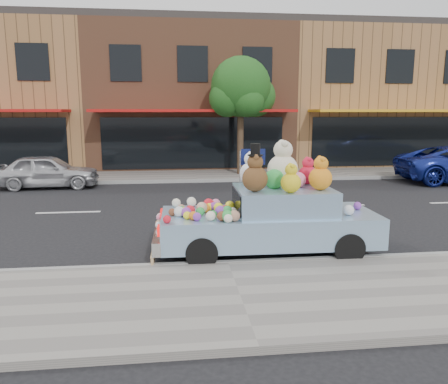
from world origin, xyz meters
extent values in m
plane|color=black|center=(0.00, 0.00, 0.00)|extent=(120.00, 120.00, 0.00)
cube|color=gray|center=(0.00, -6.50, 0.06)|extent=(60.00, 3.00, 0.12)
cube|color=gray|center=(0.00, 6.50, 0.06)|extent=(60.00, 3.00, 0.12)
cube|color=gray|center=(0.00, -5.00, 0.07)|extent=(60.00, 0.12, 0.13)
cube|color=gray|center=(0.00, 5.00, 0.07)|extent=(60.00, 0.12, 0.13)
cube|color=black|center=(-7.00, 7.98, 5.00)|extent=(1.40, 0.06, 1.60)
cube|color=#90593D|center=(0.00, 12.00, 3.50)|extent=(10.00, 8.00, 7.00)
cube|color=#332D2B|center=(0.00, 12.00, 7.15)|extent=(10.00, 8.00, 0.30)
cube|color=black|center=(0.00, 7.98, 1.40)|extent=(8.50, 0.06, 2.40)
cube|color=#AF1210|center=(0.00, 7.10, 2.90)|extent=(9.00, 1.80, 0.12)
cube|color=black|center=(-3.00, 7.98, 5.00)|extent=(1.40, 0.06, 1.60)
cube|color=black|center=(0.00, 7.98, 5.00)|extent=(1.40, 0.06, 1.60)
cube|color=black|center=(3.00, 7.98, 5.00)|extent=(1.40, 0.06, 1.60)
cube|color=olive|center=(10.00, 12.00, 3.50)|extent=(10.00, 8.00, 7.00)
cube|color=#332D2B|center=(10.00, 12.00, 7.15)|extent=(10.00, 8.00, 0.30)
cube|color=black|center=(10.00, 7.98, 1.40)|extent=(8.50, 0.06, 2.40)
cube|color=gold|center=(10.00, 7.10, 2.90)|extent=(9.00, 1.80, 0.12)
cube|color=black|center=(7.00, 7.98, 5.00)|extent=(1.40, 0.06, 1.60)
cube|color=black|center=(10.00, 7.98, 5.00)|extent=(1.40, 0.06, 1.60)
cylinder|color=#38281C|center=(2.00, 6.50, 1.60)|extent=(0.28, 0.28, 3.20)
sphere|color=#164915|center=(2.00, 6.50, 3.92)|extent=(2.60, 2.60, 2.60)
sphere|color=#164915|center=(2.70, 6.80, 3.52)|extent=(1.80, 1.80, 1.80)
sphere|color=#164915|center=(1.40, 6.30, 3.42)|extent=(1.60, 1.60, 1.60)
sphere|color=#164915|center=(2.20, 5.90, 3.32)|extent=(1.40, 1.40, 1.40)
sphere|color=#164915|center=(1.70, 7.10, 3.62)|extent=(1.60, 1.60, 1.60)
imported|color=silver|center=(-5.72, 4.36, 0.64)|extent=(3.80, 1.63, 1.28)
cylinder|color=black|center=(2.32, -5.03, 0.30)|extent=(0.60, 0.21, 0.60)
cylinder|color=black|center=(2.34, -3.47, 0.30)|extent=(0.60, 0.21, 0.60)
cylinder|color=black|center=(-0.48, -4.98, 0.30)|extent=(0.60, 0.21, 0.60)
cylinder|color=black|center=(-0.46, -3.42, 0.30)|extent=(0.60, 0.21, 0.60)
cube|color=#8AAECE|center=(0.93, -4.23, 0.55)|extent=(4.33, 1.78, 0.60)
cube|color=#8AAECE|center=(1.23, -4.23, 1.10)|extent=(1.93, 1.53, 0.50)
cube|color=silver|center=(-1.29, -4.19, 0.40)|extent=(0.19, 1.78, 0.26)
cube|color=red|center=(-1.25, -4.87, 0.72)|extent=(0.07, 0.28, 0.16)
cube|color=red|center=(-1.23, -3.51, 0.72)|extent=(0.07, 0.28, 0.16)
cube|color=black|center=(0.28, -4.22, 1.10)|extent=(0.06, 1.30, 0.40)
sphere|color=#503117|center=(0.57, -4.57, 1.60)|extent=(0.50, 0.50, 0.50)
sphere|color=#503117|center=(0.57, -4.57, 1.92)|extent=(0.31, 0.31, 0.31)
sphere|color=#503117|center=(0.57, -4.68, 2.02)|extent=(0.12, 0.12, 0.12)
sphere|color=#503117|center=(0.57, -4.46, 2.02)|extent=(0.12, 0.12, 0.12)
cylinder|color=black|center=(0.57, -4.57, 2.05)|extent=(0.29, 0.29, 0.02)
cylinder|color=black|center=(0.57, -4.57, 2.16)|extent=(0.18, 0.18, 0.22)
sphere|color=beige|center=(1.29, -3.88, 1.67)|extent=(0.64, 0.64, 0.64)
sphere|color=beige|center=(1.29, -3.88, 2.08)|extent=(0.40, 0.40, 0.40)
sphere|color=beige|center=(1.29, -4.02, 2.21)|extent=(0.15, 0.15, 0.15)
sphere|color=beige|center=(1.29, -3.74, 2.21)|extent=(0.15, 0.15, 0.15)
sphere|color=orange|center=(1.87, -4.54, 1.58)|extent=(0.45, 0.45, 0.45)
sphere|color=orange|center=(1.87, -4.54, 1.87)|extent=(0.28, 0.28, 0.28)
sphere|color=orange|center=(1.87, -4.64, 1.96)|extent=(0.11, 0.11, 0.11)
sphere|color=orange|center=(1.87, -4.45, 1.96)|extent=(0.11, 0.11, 0.11)
sphere|color=red|center=(1.84, -3.84, 1.55)|extent=(0.39, 0.39, 0.39)
sphere|color=red|center=(1.84, -3.84, 1.80)|extent=(0.24, 0.24, 0.24)
sphere|color=red|center=(1.84, -3.93, 1.88)|extent=(0.09, 0.09, 0.09)
sphere|color=red|center=(1.84, -3.76, 1.88)|extent=(0.09, 0.09, 0.09)
sphere|color=white|center=(0.64, -3.77, 1.59)|extent=(0.47, 0.47, 0.47)
sphere|color=white|center=(0.64, -3.77, 1.89)|extent=(0.29, 0.29, 0.29)
sphere|color=white|center=(0.64, -3.87, 1.99)|extent=(0.11, 0.11, 0.11)
sphere|color=white|center=(0.64, -3.67, 1.99)|extent=(0.11, 0.11, 0.11)
sphere|color=gold|center=(1.22, -4.78, 1.54)|extent=(0.38, 0.38, 0.38)
sphere|color=gold|center=(1.22, -4.78, 1.79)|extent=(0.24, 0.24, 0.24)
sphere|color=gold|center=(1.22, -4.87, 1.86)|extent=(0.09, 0.09, 0.09)
sphere|color=gold|center=(1.22, -4.70, 1.86)|extent=(0.09, 0.09, 0.09)
sphere|color=green|center=(1.03, -4.23, 1.53)|extent=(0.40, 0.40, 0.40)
sphere|color=#D46A91|center=(1.53, -4.19, 1.50)|extent=(0.32, 0.32, 0.32)
sphere|color=#C26612|center=(-0.61, -4.69, 0.94)|extent=(0.17, 0.17, 0.17)
sphere|color=red|center=(-1.10, -4.87, 0.92)|extent=(0.15, 0.15, 0.15)
sphere|color=beige|center=(-0.92, -3.51, 0.94)|extent=(0.19, 0.19, 0.19)
sphere|color=beige|center=(0.17, -4.46, 0.94)|extent=(0.17, 0.17, 0.17)
sphere|color=green|center=(-0.23, -4.55, 0.92)|extent=(0.15, 0.15, 0.15)
sphere|color=#D46A91|center=(-0.09, -3.70, 0.95)|extent=(0.20, 0.20, 0.20)
sphere|color=purple|center=(-0.55, -4.76, 0.93)|extent=(0.16, 0.16, 0.16)
sphere|color=red|center=(-0.57, -3.50, 0.92)|extent=(0.15, 0.15, 0.15)
sphere|color=purple|center=(-0.74, -4.29, 0.92)|extent=(0.13, 0.13, 0.13)
sphere|color=#966B52|center=(-0.86, -3.99, 0.92)|extent=(0.14, 0.14, 0.14)
sphere|color=yellow|center=(-0.25, -3.84, 0.92)|extent=(0.14, 0.14, 0.14)
sphere|color=red|center=(0.06, -4.10, 0.92)|extent=(0.14, 0.14, 0.14)
sphere|color=yellow|center=(-0.73, -4.61, 0.93)|extent=(0.15, 0.15, 0.15)
sphere|color=yellow|center=(-0.24, -3.91, 0.93)|extent=(0.15, 0.15, 0.15)
sphere|color=#966B52|center=(-0.83, -4.04, 0.94)|extent=(0.17, 0.17, 0.17)
sphere|color=silver|center=(-0.60, -3.48, 0.95)|extent=(0.20, 0.20, 0.20)
sphere|color=#5D2F1A|center=(-0.09, -4.82, 0.94)|extent=(0.19, 0.19, 0.19)
sphere|color=purple|center=(-0.08, -4.46, 0.96)|extent=(0.21, 0.21, 0.21)
sphere|color=silver|center=(-0.87, -4.38, 0.95)|extent=(0.20, 0.20, 0.20)
sphere|color=green|center=(-0.83, -4.09, 0.92)|extent=(0.15, 0.15, 0.15)
sphere|color=yellow|center=(0.18, -3.93, 0.95)|extent=(0.19, 0.19, 0.19)
sphere|color=beige|center=(-0.29, -4.78, 0.94)|extent=(0.19, 0.19, 0.19)
sphere|color=yellow|center=(-0.77, -4.29, 0.93)|extent=(0.16, 0.16, 0.16)
sphere|color=yellow|center=(-0.08, -4.09, 0.95)|extent=(0.20, 0.20, 0.20)
sphere|color=beige|center=(0.01, -4.97, 0.93)|extent=(0.16, 0.16, 0.16)
sphere|color=#C26612|center=(-0.34, -4.08, 0.94)|extent=(0.18, 0.18, 0.18)
sphere|color=#5D2F1A|center=(-1.01, -4.30, 0.92)|extent=(0.15, 0.15, 0.15)
sphere|color=beige|center=(-0.60, -3.51, 0.95)|extent=(0.20, 0.20, 0.20)
sphere|color=red|center=(-0.25, -3.76, 0.96)|extent=(0.22, 0.22, 0.22)
sphere|color=green|center=(-0.46, -4.37, 0.94)|extent=(0.17, 0.17, 0.17)
sphere|color=purple|center=(-0.74, -4.44, 0.95)|extent=(0.20, 0.20, 0.20)
sphere|color=green|center=(0.05, -4.48, 0.96)|extent=(0.21, 0.21, 0.21)
sphere|color=purple|center=(-0.16, -3.91, 0.94)|extent=(0.17, 0.17, 0.17)
sphere|color=green|center=(0.01, -4.87, 0.96)|extent=(0.22, 0.22, 0.22)
sphere|color=#966B52|center=(0.14, -4.87, 0.96)|extent=(0.21, 0.21, 0.21)
sphere|color=red|center=(-0.66, -4.26, 0.95)|extent=(0.19, 0.19, 0.19)
sphere|color=#D8A88C|center=(-0.42, -4.15, 0.97)|extent=(0.22, 0.22, 0.22)
sphere|color=red|center=(-1.28, -3.86, 0.60)|extent=(0.14, 0.14, 0.14)
sphere|color=silver|center=(-1.29, -4.03, 0.60)|extent=(0.14, 0.14, 0.14)
sphere|color=#966B52|center=(-1.29, -3.95, 0.60)|extent=(0.14, 0.14, 0.14)
sphere|color=#D46A91|center=(-1.28, -3.44, 0.61)|extent=(0.16, 0.16, 0.16)
sphere|color=#966B52|center=(-1.28, -3.89, 0.60)|extent=(0.15, 0.15, 0.15)
sphere|color=silver|center=(-1.27, -3.37, 0.61)|extent=(0.16, 0.16, 0.16)
sphere|color=#5D2F1A|center=(2.31, -4.29, 0.97)|extent=(0.23, 0.23, 0.23)
sphere|color=green|center=(2.25, -3.73, 0.96)|extent=(0.21, 0.21, 0.21)
sphere|color=silver|center=(2.43, -4.66, 0.95)|extent=(0.21, 0.21, 0.21)
sphere|color=purple|center=(2.82, -4.20, 0.93)|extent=(0.16, 0.16, 0.16)
cylinder|color=#997A54|center=(-1.38, -5.04, 0.17)|extent=(0.06, 0.06, 0.17)
sphere|color=#997A54|center=(-1.38, -5.04, 0.26)|extent=(0.07, 0.07, 0.07)
cylinder|color=#997A54|center=(-1.38, -4.94, 0.17)|extent=(0.06, 0.06, 0.17)
sphere|color=#997A54|center=(-1.38, -4.94, 0.26)|extent=(0.07, 0.07, 0.07)
cylinder|color=#997A54|center=(-1.38, -4.85, 0.17)|extent=(0.06, 0.06, 0.17)
sphere|color=#997A54|center=(-1.38, -4.85, 0.26)|extent=(0.07, 0.07, 0.07)
cylinder|color=#997A54|center=(-1.38, -4.75, 0.17)|extent=(0.06, 0.06, 0.17)
sphere|color=#997A54|center=(-1.38, -4.75, 0.26)|extent=(0.07, 0.07, 0.07)
cylinder|color=#997A54|center=(-1.38, -4.66, 0.17)|extent=(0.06, 0.06, 0.17)
sphere|color=#997A54|center=(-1.38, -4.66, 0.26)|extent=(0.07, 0.07, 0.07)
cylinder|color=#997A54|center=(-1.38, -4.56, 0.17)|extent=(0.06, 0.06, 0.17)
sphere|color=#997A54|center=(-1.38, -4.56, 0.26)|extent=(0.07, 0.07, 0.07)
cylinder|color=#997A54|center=(-1.37, -4.47, 0.17)|extent=(0.06, 0.06, 0.17)
sphere|color=#997A54|center=(-1.37, -4.47, 0.26)|extent=(0.07, 0.07, 0.07)
cylinder|color=#997A54|center=(-1.37, -4.37, 0.17)|extent=(0.06, 0.06, 0.17)
sphere|color=#997A54|center=(-1.37, -4.37, 0.26)|extent=(0.07, 0.07, 0.07)
cylinder|color=#997A54|center=(-1.37, -4.28, 0.17)|extent=(0.06, 0.06, 0.17)
sphere|color=#997A54|center=(-1.37, -4.28, 0.26)|extent=(0.07, 0.07, 0.07)
cylinder|color=#997A54|center=(-1.37, -4.19, 0.17)|extent=(0.06, 0.06, 0.17)
sphere|color=#997A54|center=(-1.37, -4.19, 0.26)|extent=(0.07, 0.07, 0.07)
cylinder|color=#997A54|center=(-1.37, -4.09, 0.17)|extent=(0.06, 0.06, 0.17)
sphere|color=#997A54|center=(-1.37, -4.09, 0.26)|extent=(0.07, 0.07, 0.07)
cylinder|color=#997A54|center=(-1.37, -4.00, 0.17)|extent=(0.06, 0.06, 0.17)
sphere|color=#997A54|center=(-1.37, -4.00, 0.26)|extent=(0.07, 0.07, 0.07)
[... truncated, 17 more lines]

